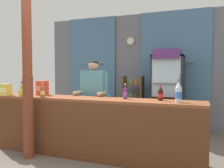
{
  "coord_description": "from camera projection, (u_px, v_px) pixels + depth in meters",
  "views": [
    {
      "loc": [
        1.56,
        -2.82,
        1.37
      ],
      "look_at": [
        0.08,
        1.04,
        1.16
      ],
      "focal_mm": 37.26,
      "sensor_mm": 36.0,
      "label": 1
    }
  ],
  "objects": [
    {
      "name": "ground_plane",
      "position": [
        110.0,
        146.0,
        4.32
      ],
      "size": [
        7.42,
        7.42,
        0.0
      ],
      "primitive_type": "plane",
      "color": "#665B51"
    },
    {
      "name": "bottle_shelf_rack",
      "position": [
        133.0,
        102.0,
        5.54
      ],
      "size": [
        0.48,
        0.28,
        1.27
      ],
      "color": "brown",
      "rests_on": "ground"
    },
    {
      "name": "soda_bottle_cola",
      "position": [
        161.0,
        94.0,
        3.42
      ],
      "size": [
        0.08,
        0.08,
        0.23
      ],
      "color": "black",
      "rests_on": "stall_counter"
    },
    {
      "name": "back_wall_curtained",
      "position": [
        135.0,
        69.0,
        5.89
      ],
      "size": [
        4.78,
        0.22,
        2.8
      ],
      "color": "slate",
      "rests_on": "ground"
    },
    {
      "name": "drink_fridge",
      "position": [
        168.0,
        88.0,
        5.07
      ],
      "size": [
        0.66,
        0.76,
        1.84
      ],
      "color": "#232328",
      "rests_on": "ground"
    },
    {
      "name": "soda_bottle_lime_soda",
      "position": [
        22.0,
        89.0,
        4.21
      ],
      "size": [
        0.06,
        0.06,
        0.25
      ],
      "color": "#75C64C",
      "rests_on": "stall_counter"
    },
    {
      "name": "banana_bunch",
      "position": [
        24.0,
        93.0,
        3.99
      ],
      "size": [
        0.27,
        0.06,
        0.16
      ],
      "color": "#DBCC42",
      "rests_on": "stall_counter"
    },
    {
      "name": "shopkeeper",
      "position": [
        94.0,
        92.0,
        4.26
      ],
      "size": [
        0.55,
        0.42,
        1.58
      ],
      "color": "#28282D",
      "rests_on": "ground"
    },
    {
      "name": "snack_box_instant_noodle",
      "position": [
        6.0,
        90.0,
        4.14
      ],
      "size": [
        0.17,
        0.14,
        0.21
      ],
      "color": "#EAD14C",
      "rests_on": "stall_counter"
    },
    {
      "name": "plastic_lawn_chair",
      "position": [
        101.0,
        110.0,
        5.38
      ],
      "size": [
        0.6,
        0.6,
        0.86
      ],
      "color": "#3884D6",
      "rests_on": "ground"
    },
    {
      "name": "timber_post",
      "position": [
        28.0,
        80.0,
        3.66
      ],
      "size": [
        0.19,
        0.16,
        2.59
      ],
      "color": "brown",
      "rests_on": "ground"
    },
    {
      "name": "snack_box_crackers",
      "position": [
        42.0,
        88.0,
        4.21
      ],
      "size": [
        0.18,
        0.15,
        0.26
      ],
      "color": "#E5422D",
      "rests_on": "stall_counter"
    },
    {
      "name": "soda_bottle_water",
      "position": [
        179.0,
        93.0,
        3.18
      ],
      "size": [
        0.09,
        0.09,
        0.33
      ],
      "color": "silver",
      "rests_on": "stall_counter"
    },
    {
      "name": "stall_counter",
      "position": [
        89.0,
        122.0,
        3.65
      ],
      "size": [
        3.49,
        0.53,
        0.95
      ],
      "color": "brown",
      "rests_on": "ground"
    },
    {
      "name": "soda_bottle_iced_tea",
      "position": [
        42.0,
        91.0,
        3.86
      ],
      "size": [
        0.07,
        0.07,
        0.24
      ],
      "color": "brown",
      "rests_on": "stall_counter"
    },
    {
      "name": "soda_bottle_grape_soda",
      "position": [
        125.0,
        92.0,
        3.61
      ],
      "size": [
        0.06,
        0.06,
        0.24
      ],
      "color": "#56286B",
      "rests_on": "stall_counter"
    }
  ]
}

